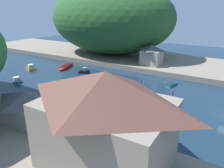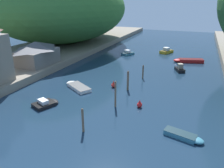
# 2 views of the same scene
# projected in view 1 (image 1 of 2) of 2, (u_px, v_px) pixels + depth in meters

# --- Properties ---
(water_surface) EXTENTS (130.00, 130.00, 0.00)m
(water_surface) POSITION_uv_depth(u_px,v_px,m) (80.00, 84.00, 49.17)
(water_surface) COLOR #192D42
(water_surface) RESTS_ON ground
(right_bank) EXTENTS (22.00, 120.00, 1.28)m
(right_bank) POSITION_uv_depth(u_px,v_px,m) (131.00, 58.00, 69.70)
(right_bank) COLOR gray
(right_bank) RESTS_ON ground
(hillside_right) EXTENTS (29.98, 41.98, 22.83)m
(hillside_right) POSITION_uv_depth(u_px,v_px,m) (111.00, 18.00, 70.41)
(hillside_right) COLOR #285628
(hillside_right) RESTS_ON right_bank
(waterfront_building) EXTENTS (9.67, 13.25, 9.92)m
(waterfront_building) POSITION_uv_depth(u_px,v_px,m) (106.00, 119.00, 21.18)
(waterfront_building) COLOR gray
(waterfront_building) RESTS_ON left_bank
(boathouse_shed) EXTENTS (5.87, 8.19, 4.33)m
(boathouse_shed) POSITION_uv_depth(u_px,v_px,m) (28.00, 106.00, 30.51)
(boathouse_shed) COLOR slate
(boathouse_shed) RESTS_ON left_bank
(right_bank_cottage) EXTENTS (5.25, 5.51, 5.44)m
(right_bank_cottage) POSITION_uv_depth(u_px,v_px,m) (152.00, 54.00, 59.26)
(right_bank_cottage) COLOR gray
(right_bank_cottage) RESTS_ON right_bank
(boat_cabin_cruiser) EXTENTS (3.07, 3.70, 0.93)m
(boat_cabin_cruiser) POSITION_uv_depth(u_px,v_px,m) (136.00, 115.00, 34.80)
(boat_cabin_cruiser) COLOR black
(boat_cabin_cruiser) RESTS_ON water_surface
(boat_small_dinghy) EXTENTS (6.58, 3.49, 0.72)m
(boat_small_dinghy) POSITION_uv_depth(u_px,v_px,m) (65.00, 67.00, 61.12)
(boat_small_dinghy) COLOR red
(boat_small_dinghy) RESTS_ON water_surface
(boat_yellow_tender) EXTENTS (3.61, 4.79, 1.46)m
(boat_yellow_tender) POSITION_uv_depth(u_px,v_px,m) (30.00, 68.00, 60.33)
(boat_yellow_tender) COLOR gold
(boat_yellow_tender) RESTS_ON water_surface
(boat_near_quay) EXTENTS (2.50, 3.47, 1.51)m
(boat_near_quay) POSITION_uv_depth(u_px,v_px,m) (83.00, 71.00, 56.82)
(boat_near_quay) COLOR black
(boat_near_quay) RESTS_ON water_surface
(boat_red_skiff) EXTENTS (5.68, 4.46, 0.51)m
(boat_red_skiff) POSITION_uv_depth(u_px,v_px,m) (102.00, 104.00, 38.53)
(boat_red_skiff) COLOR white
(boat_red_skiff) RESTS_ON water_surface
(boat_far_upstream) EXTENTS (3.13, 4.16, 1.21)m
(boat_far_upstream) POSITION_uv_depth(u_px,v_px,m) (16.00, 80.00, 50.64)
(boat_far_upstream) COLOR teal
(boat_far_upstream) RESTS_ON water_surface
(boat_navy_launch) EXTENTS (4.02, 2.03, 0.50)m
(boat_navy_launch) POSITION_uv_depth(u_px,v_px,m) (172.00, 84.00, 48.35)
(boat_navy_launch) COLOR teal
(boat_navy_launch) RESTS_ON water_surface
(mooring_post_nearest) EXTENTS (0.24, 0.24, 2.70)m
(mooring_post_nearest) POSITION_uv_depth(u_px,v_px,m) (172.00, 97.00, 38.72)
(mooring_post_nearest) COLOR brown
(mooring_post_nearest) RESTS_ON water_surface
(mooring_post_second) EXTENTS (0.24, 0.24, 3.51)m
(mooring_post_second) POSITION_uv_depth(u_px,v_px,m) (141.00, 87.00, 42.55)
(mooring_post_second) COLOR brown
(mooring_post_second) RESTS_ON water_surface
(mooring_post_middle) EXTENTS (0.32, 0.32, 3.01)m
(mooring_post_middle) POSITION_uv_depth(u_px,v_px,m) (114.00, 83.00, 45.26)
(mooring_post_middle) COLOR brown
(mooring_post_middle) RESTS_ON water_surface
(mooring_post_fourth) EXTENTS (0.26, 0.26, 2.44)m
(mooring_post_fourth) POSITION_uv_depth(u_px,v_px,m) (93.00, 79.00, 48.85)
(mooring_post_fourth) COLOR brown
(mooring_post_fourth) RESTS_ON water_surface
(channel_buoy_near) EXTENTS (0.71, 0.71, 1.06)m
(channel_buoy_near) POSITION_uv_depth(u_px,v_px,m) (107.00, 92.00, 43.79)
(channel_buoy_near) COLOR red
(channel_buoy_near) RESTS_ON water_surface
(channel_buoy_far) EXTENTS (0.68, 0.68, 1.02)m
(channel_buoy_far) POSITION_uv_depth(u_px,v_px,m) (142.00, 88.00, 45.84)
(channel_buoy_far) COLOR red
(channel_buoy_far) RESTS_ON water_surface
(person_on_quay) EXTENTS (0.25, 0.40, 1.69)m
(person_on_quay) POSITION_uv_depth(u_px,v_px,m) (98.00, 130.00, 26.83)
(person_on_quay) COLOR #282D3D
(person_on_quay) RESTS_ON left_bank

